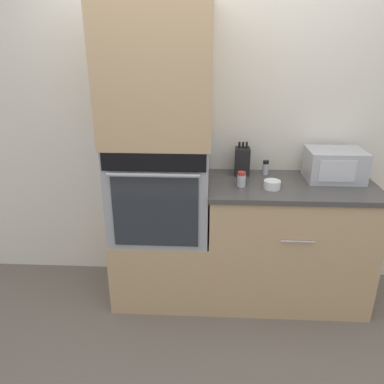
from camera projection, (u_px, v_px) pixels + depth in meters
name	position (u px, v px, depth m)	size (l,w,h in m)	color
ground_plane	(208.00, 317.00, 2.68)	(12.00, 12.00, 0.00)	#6B6056
wall_back	(211.00, 126.00, 2.81)	(8.00, 0.05, 2.50)	silver
oven_cabinet_base	(163.00, 261.00, 2.88)	(0.70, 0.60, 0.53)	tan
wall_oven	(161.00, 188.00, 2.66)	(0.68, 0.64, 0.67)	#9EA0A5
oven_cabinet_upper	(157.00, 72.00, 2.37)	(0.70, 0.60, 0.90)	tan
counter_unit	(286.00, 242.00, 2.77)	(1.16, 0.63, 0.92)	tan
microwave	(334.00, 165.00, 2.64)	(0.39, 0.30, 0.22)	#B2B5BA
knife_block	(242.00, 161.00, 2.75)	(0.11, 0.11, 0.24)	black
bowl	(272.00, 185.00, 2.50)	(0.11, 0.11, 0.06)	white
condiment_jar_near	(265.00, 168.00, 2.77)	(0.05, 0.05, 0.11)	silver
condiment_jar_mid	(241.00, 179.00, 2.53)	(0.06, 0.06, 0.10)	silver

